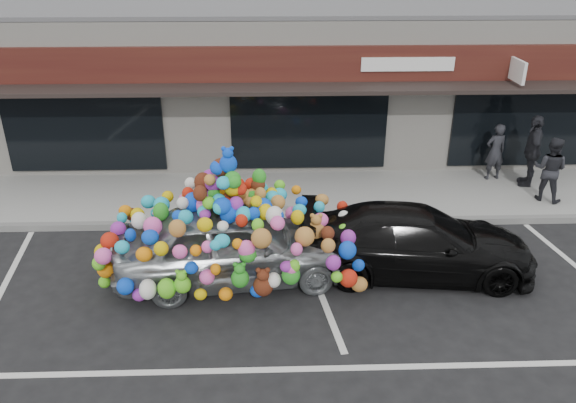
{
  "coord_description": "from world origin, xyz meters",
  "views": [
    {
      "loc": [
        1.96,
        -9.06,
        6.03
      ],
      "look_at": [
        2.3,
        1.4,
        1.14
      ],
      "focal_mm": 35.0,
      "sensor_mm": 36.0,
      "label": 1
    }
  ],
  "objects_px": {
    "toy_car": "(233,235)",
    "pedestrian_a": "(495,152)",
    "pedestrian_c": "(532,151)",
    "pedestrian_b": "(550,169)",
    "black_sedan": "(417,242)"
  },
  "relations": [
    {
      "from": "toy_car",
      "to": "pedestrian_a",
      "type": "xyz_separation_m",
      "value": [
        6.71,
        4.49,
        -0.03
      ]
    },
    {
      "from": "pedestrian_c",
      "to": "pedestrian_b",
      "type": "bearing_deg",
      "value": 20.8
    },
    {
      "from": "toy_car",
      "to": "pedestrian_a",
      "type": "bearing_deg",
      "value": -63.14
    },
    {
      "from": "black_sedan",
      "to": "pedestrian_b",
      "type": "height_order",
      "value": "pedestrian_b"
    },
    {
      "from": "pedestrian_b",
      "to": "pedestrian_c",
      "type": "distance_m",
      "value": 0.97
    },
    {
      "from": "toy_car",
      "to": "black_sedan",
      "type": "distance_m",
      "value": 3.59
    },
    {
      "from": "black_sedan",
      "to": "pedestrian_c",
      "type": "relative_size",
      "value": 2.43
    },
    {
      "from": "toy_car",
      "to": "pedestrian_b",
      "type": "height_order",
      "value": "toy_car"
    },
    {
      "from": "toy_car",
      "to": "pedestrian_b",
      "type": "distance_m",
      "value": 8.16
    },
    {
      "from": "pedestrian_b",
      "to": "pedestrian_a",
      "type": "bearing_deg",
      "value": -21.92
    },
    {
      "from": "black_sedan",
      "to": "pedestrian_a",
      "type": "relative_size",
      "value": 2.97
    },
    {
      "from": "pedestrian_a",
      "to": "toy_car",
      "type": "bearing_deg",
      "value": 23.92
    },
    {
      "from": "pedestrian_b",
      "to": "toy_car",
      "type": "bearing_deg",
      "value": 59.53
    },
    {
      "from": "toy_car",
      "to": "pedestrian_a",
      "type": "distance_m",
      "value": 8.08
    },
    {
      "from": "toy_car",
      "to": "black_sedan",
      "type": "height_order",
      "value": "toy_car"
    }
  ]
}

